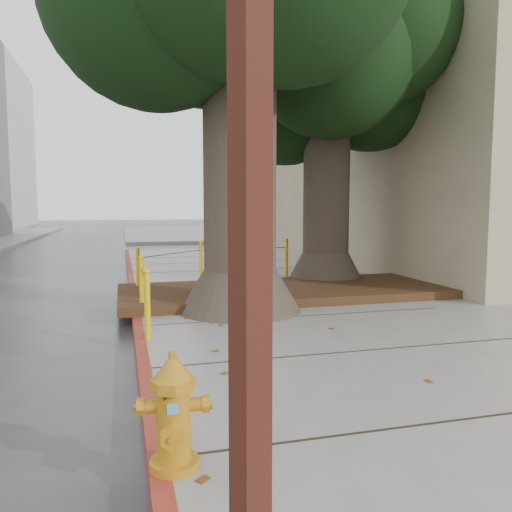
{
  "coord_description": "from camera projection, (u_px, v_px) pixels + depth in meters",
  "views": [
    {
      "loc": [
        -2.2,
        -5.35,
        1.88
      ],
      "look_at": [
        -0.13,
        2.33,
        1.1
      ],
      "focal_mm": 35.0,
      "sensor_mm": 36.0,
      "label": 1
    }
  ],
  "objects": [
    {
      "name": "car_red",
      "position": [
        415.0,
        231.0,
        25.89
      ],
      "size": [
        3.96,
        1.81,
        1.26
      ],
      "primitive_type": "imported",
      "rotation": [
        0.0,
        0.0,
        1.44
      ],
      "color": "maroon",
      "rests_on": "ground"
    },
    {
      "name": "tree_far",
      "position": [
        340.0,
        67.0,
        11.2
      ],
      "size": [
        4.5,
        3.8,
        7.17
      ],
      "color": "#4C3F33",
      "rests_on": "sidewalk_main"
    },
    {
      "name": "ground",
      "position": [
        318.0,
        367.0,
        5.89
      ],
      "size": [
        140.0,
        140.0,
        0.0
      ],
      "primitive_type": "plane",
      "color": "#28282B",
      "rests_on": "ground"
    },
    {
      "name": "building_side_white",
      "position": [
        391.0,
        169.0,
        34.59
      ],
      "size": [
        10.0,
        10.0,
        9.0
      ],
      "primitive_type": "cube",
      "color": "silver",
      "rests_on": "ground"
    },
    {
      "name": "car_silver",
      "position": [
        284.0,
        231.0,
        26.06
      ],
      "size": [
        3.83,
        1.9,
        1.25
      ],
      "primitive_type": "imported",
      "rotation": [
        0.0,
        0.0,
        1.45
      ],
      "color": "#ACADB1",
      "rests_on": "ground"
    },
    {
      "name": "planter_bed",
      "position": [
        285.0,
        291.0,
        9.85
      ],
      "size": [
        6.4,
        2.6,
        0.16
      ],
      "primitive_type": "cube",
      "color": "black",
      "rests_on": "sidewalk_main"
    },
    {
      "name": "curb_red",
      "position": [
        137.0,
        323.0,
        7.77
      ],
      "size": [
        0.14,
        26.0,
        0.16
      ],
      "primitive_type": "cube",
      "color": "maroon",
      "rests_on": "ground"
    },
    {
      "name": "sidewalk_far",
      "position": [
        238.0,
        232.0,
        36.26
      ],
      "size": [
        16.0,
        20.0,
        0.15
      ],
      "primitive_type": "cube",
      "color": "slate",
      "rests_on": "ground"
    },
    {
      "name": "bollard_ring",
      "position": [
        193.0,
        269.0,
        9.81
      ],
      "size": [
        3.79,
        5.39,
        0.95
      ],
      "color": "#E6B70C",
      "rests_on": "sidewalk_main"
    },
    {
      "name": "building_corner",
      "position": [
        507.0,
        111.0,
        16.17
      ],
      "size": [
        12.0,
        13.0,
        10.0
      ],
      "primitive_type": "cube",
      "color": "tan",
      "rests_on": "ground"
    },
    {
      "name": "signpost",
      "position": [
        250.0,
        283.0,
        1.02
      ],
      "size": [
        0.27,
        0.12,
        2.79
      ],
      "rotation": [
        0.0,
        0.0,
        0.37
      ],
      "color": "#471911",
      "rests_on": "sidewalk_main"
    },
    {
      "name": "building_side_grey",
      "position": [
        418.0,
        158.0,
        41.76
      ],
      "size": [
        12.0,
        14.0,
        12.0
      ],
      "primitive_type": "cube",
      "color": "slate",
      "rests_on": "ground"
    },
    {
      "name": "fire_hydrant",
      "position": [
        174.0,
        412.0,
        3.28
      ],
      "size": [
        0.42,
        0.39,
        0.79
      ],
      "rotation": [
        0.0,
        0.0,
        -0.14
      ],
      "color": "orange",
      "rests_on": "sidewalk_main"
    }
  ]
}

